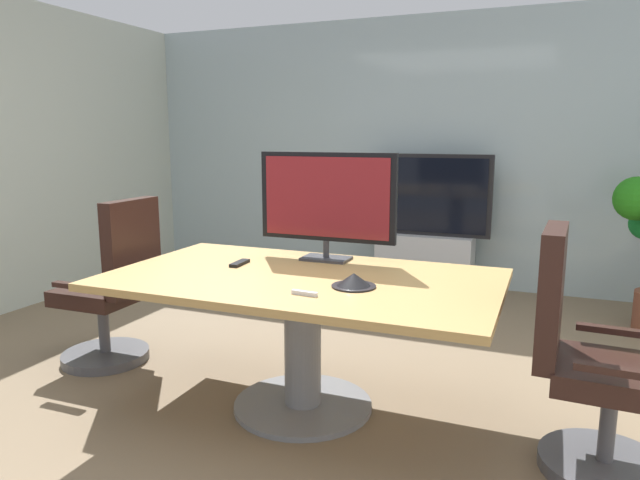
{
  "coord_description": "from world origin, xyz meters",
  "views": [
    {
      "loc": [
        1.32,
        -2.77,
        1.49
      ],
      "look_at": [
        0.13,
        0.18,
        0.9
      ],
      "focal_mm": 32.2,
      "sensor_mm": 36.0,
      "label": 1
    }
  ],
  "objects_px": {
    "tv_monitor": "(327,200)",
    "wall_display_unit": "(425,246)",
    "office_chair_left": "(113,296)",
    "office_chair_right": "(588,372)",
    "conference_phone": "(354,281)",
    "conference_table": "(302,309)",
    "remote_control": "(240,263)"
  },
  "relations": [
    {
      "from": "office_chair_left",
      "to": "remote_control",
      "type": "distance_m",
      "value": 1.01
    },
    {
      "from": "office_chair_right",
      "to": "wall_display_unit",
      "type": "distance_m",
      "value": 3.0
    },
    {
      "from": "office_chair_left",
      "to": "tv_monitor",
      "type": "height_order",
      "value": "tv_monitor"
    },
    {
      "from": "wall_display_unit",
      "to": "remote_control",
      "type": "distance_m",
      "value": 2.62
    },
    {
      "from": "conference_table",
      "to": "office_chair_left",
      "type": "height_order",
      "value": "office_chair_left"
    },
    {
      "from": "wall_display_unit",
      "to": "remote_control",
      "type": "xyz_separation_m",
      "value": [
        -0.55,
        -2.55,
        0.32
      ]
    },
    {
      "from": "tv_monitor",
      "to": "wall_display_unit",
      "type": "distance_m",
      "value": 2.33
    },
    {
      "from": "conference_table",
      "to": "office_chair_right",
      "type": "bearing_deg",
      "value": -2.29
    },
    {
      "from": "tv_monitor",
      "to": "remote_control",
      "type": "xyz_separation_m",
      "value": [
        -0.41,
        -0.32,
        -0.35
      ]
    },
    {
      "from": "office_chair_right",
      "to": "remote_control",
      "type": "xyz_separation_m",
      "value": [
        -1.84,
        0.16,
        0.3
      ]
    },
    {
      "from": "conference_table",
      "to": "conference_phone",
      "type": "relative_size",
      "value": 9.32
    },
    {
      "from": "office_chair_right",
      "to": "remote_control",
      "type": "relative_size",
      "value": 6.41
    },
    {
      "from": "conference_table",
      "to": "remote_control",
      "type": "relative_size",
      "value": 12.06
    },
    {
      "from": "office_chair_left",
      "to": "office_chair_right",
      "type": "relative_size",
      "value": 1.0
    },
    {
      "from": "conference_phone",
      "to": "conference_table",
      "type": "bearing_deg",
      "value": 160.89
    },
    {
      "from": "conference_table",
      "to": "office_chair_right",
      "type": "relative_size",
      "value": 1.88
    },
    {
      "from": "office_chair_right",
      "to": "tv_monitor",
      "type": "height_order",
      "value": "tv_monitor"
    },
    {
      "from": "office_chair_left",
      "to": "conference_table",
      "type": "bearing_deg",
      "value": 84.05
    },
    {
      "from": "office_chair_right",
      "to": "conference_phone",
      "type": "relative_size",
      "value": 4.95
    },
    {
      "from": "tv_monitor",
      "to": "conference_phone",
      "type": "bearing_deg",
      "value": -56.52
    },
    {
      "from": "conference_table",
      "to": "office_chair_left",
      "type": "xyz_separation_m",
      "value": [
        -1.4,
        0.12,
        -0.11
      ]
    },
    {
      "from": "office_chair_right",
      "to": "conference_table",
      "type": "bearing_deg",
      "value": 90.52
    },
    {
      "from": "tv_monitor",
      "to": "wall_display_unit",
      "type": "relative_size",
      "value": 0.64
    },
    {
      "from": "tv_monitor",
      "to": "wall_display_unit",
      "type": "bearing_deg",
      "value": 86.59
    },
    {
      "from": "tv_monitor",
      "to": "conference_table",
      "type": "bearing_deg",
      "value": -86.38
    },
    {
      "from": "office_chair_right",
      "to": "wall_display_unit",
      "type": "bearing_deg",
      "value": 28.34
    },
    {
      "from": "wall_display_unit",
      "to": "remote_control",
      "type": "relative_size",
      "value": 7.71
    },
    {
      "from": "office_chair_right",
      "to": "conference_phone",
      "type": "xyz_separation_m",
      "value": [
        -1.07,
        -0.06,
        0.32
      ]
    },
    {
      "from": "office_chair_left",
      "to": "office_chair_right",
      "type": "bearing_deg",
      "value": 85.42
    },
    {
      "from": "office_chair_left",
      "to": "conference_phone",
      "type": "distance_m",
      "value": 1.77
    },
    {
      "from": "conference_table",
      "to": "conference_phone",
      "type": "height_order",
      "value": "conference_phone"
    },
    {
      "from": "conference_table",
      "to": "remote_control",
      "type": "bearing_deg",
      "value": 166.52
    }
  ]
}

